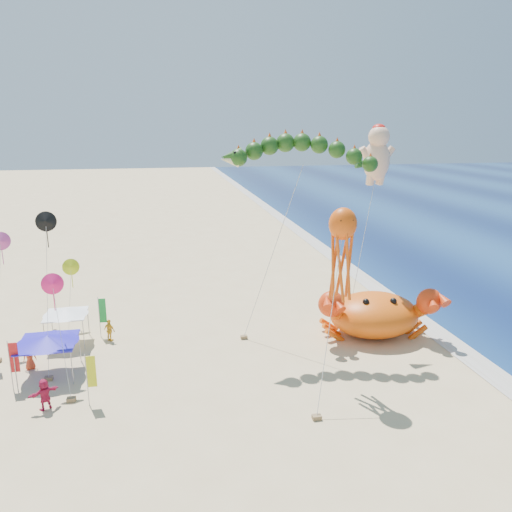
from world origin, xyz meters
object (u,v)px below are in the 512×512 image
(octopus_kite, at_px, (342,248))
(canopy_white, at_px, (66,312))
(dragon_kite, at_px, (301,157))
(canopy_blue, at_px, (47,339))
(cherub_kite, at_px, (377,153))
(crab_inflatable, at_px, (375,313))

(octopus_kite, bearing_deg, canopy_white, 152.50)
(dragon_kite, relative_size, canopy_blue, 3.83)
(octopus_kite, bearing_deg, canopy_blue, 166.52)
(canopy_blue, distance_m, canopy_white, 4.84)
(cherub_kite, relative_size, canopy_blue, 4.10)
(cherub_kite, relative_size, octopus_kite, 1.43)
(crab_inflatable, distance_m, cherub_kite, 12.40)
(dragon_kite, distance_m, canopy_blue, 20.46)
(crab_inflatable, xyz_separation_m, octopus_kite, (-5.23, -6.09, 6.83))
(dragon_kite, xyz_separation_m, canopy_blue, (-17.10, -2.31, -11.01))
(canopy_blue, bearing_deg, octopus_kite, -13.48)
(canopy_white, bearing_deg, octopus_kite, -27.50)
(canopy_blue, bearing_deg, canopy_white, 86.20)
(crab_inflatable, relative_size, dragon_kite, 0.63)
(octopus_kite, distance_m, canopy_white, 20.63)
(dragon_kite, relative_size, canopy_white, 4.66)
(canopy_white, bearing_deg, canopy_blue, -93.80)
(canopy_blue, xyz_separation_m, canopy_white, (0.32, 4.83, -0.00))
(crab_inflatable, xyz_separation_m, canopy_blue, (-23.01, -1.83, 0.66))
(octopus_kite, xyz_separation_m, canopy_blue, (-17.78, 4.26, -6.17))
(canopy_blue, relative_size, canopy_white, 1.22)
(dragon_kite, xyz_separation_m, canopy_white, (-16.78, 2.52, -11.01))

